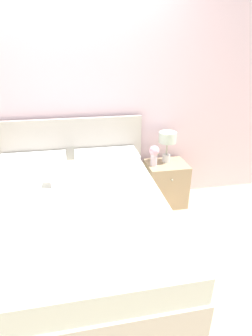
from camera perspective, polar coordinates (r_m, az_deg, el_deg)
ground_plane at (r=3.33m, az=-10.99°, el=-7.28°), size 12.00×12.00×0.00m
wall_back at (r=2.95m, az=-13.06°, el=15.52°), size 8.00×0.06×2.60m
bed at (r=2.41m, az=-11.35°, el=-11.95°), size 1.62×1.93×1.05m
nightstand at (r=3.17m, az=8.59°, el=-3.38°), size 0.46×0.41×0.52m
table_lamp at (r=3.03m, az=8.99°, el=5.99°), size 0.20×0.20×0.36m
flower_vase at (r=2.94m, az=6.17°, el=3.11°), size 0.12×0.12×0.23m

